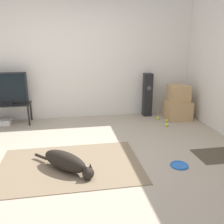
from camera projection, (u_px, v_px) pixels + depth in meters
ground_plane at (83, 159)px, 3.66m from camera, size 12.00×12.00×0.00m
wall_back at (75, 59)px, 5.28m from camera, size 8.00×0.06×2.55m
area_rug at (70, 165)px, 3.45m from camera, size 1.93×1.31×0.01m
dog at (66, 162)px, 3.27m from camera, size 0.80×0.79×0.26m
frisbee at (179, 165)px, 3.44m from camera, size 0.25×0.25×0.03m
cardboard_box_lower at (178, 110)px, 5.44m from camera, size 0.50×0.49×0.39m
cardboard_box_upper at (179, 93)px, 5.35m from camera, size 0.40×0.39×0.34m
floor_speaker at (147, 95)px, 5.59m from camera, size 0.18×0.19×0.96m
tv_stand at (6, 107)px, 5.03m from camera, size 0.97×0.41×0.43m
tv at (3, 89)px, 4.93m from camera, size 0.93×0.20×0.63m
tennis_ball_by_boxes at (167, 125)px, 4.99m from camera, size 0.07×0.07×0.07m
tennis_ball_near_speaker at (167, 120)px, 5.26m from camera, size 0.07×0.07×0.07m
tennis_ball_loose_on_carpet at (158, 118)px, 5.42m from camera, size 0.07×0.07×0.07m
game_console at (4, 122)px, 5.12m from camera, size 0.29×0.27×0.10m
door_mat at (217, 155)px, 3.75m from camera, size 0.63×0.51×0.01m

